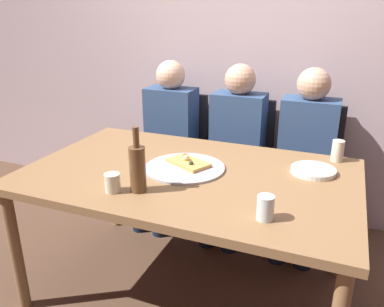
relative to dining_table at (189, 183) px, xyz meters
The scene contains 16 objects.
ground_plane 0.66m from the dining_table, ahead, with size 8.00×8.00×0.00m, color #513828.
back_wall 1.31m from the dining_table, 90.00° to the left, with size 6.00×0.10×2.60m, color #B29EA3.
dining_table is the anchor object (origin of this frame).
pizza_tray 0.08m from the dining_table, 141.49° to the left, with size 0.41×0.41×0.01m, color #ADADB2.
pizza_slice_last 0.12m from the dining_table, 115.67° to the left, with size 0.25×0.21×0.05m.
wine_bottle 0.36m from the dining_table, 113.93° to the right, with size 0.07×0.07×0.30m.
tumbler_near 0.83m from the dining_table, 32.64° to the left, with size 0.06×0.06×0.12m, color beige.
tumbler_far 0.57m from the dining_table, 35.61° to the right, with size 0.07×0.07×0.10m, color silver.
wine_glass 0.42m from the dining_table, 124.64° to the right, with size 0.07×0.07×0.09m, color beige.
plate_stack 0.63m from the dining_table, 20.60° to the left, with size 0.22×0.22×0.02m, color white.
chair_left 1.05m from the dining_table, 118.33° to the left, with size 0.44×0.44×0.90m.
chair_middle 0.93m from the dining_table, 88.70° to the left, with size 0.44×0.44×0.90m.
chair_right 1.05m from the dining_table, 61.59° to the left, with size 0.44×0.44×0.90m.
guest_in_sweater 0.91m from the dining_table, 122.86° to the left, with size 0.36×0.56×1.17m.
guest_in_beanie 0.77m from the dining_table, 88.44° to the left, with size 0.36×0.56×1.17m.
guest_by_wall 0.91m from the dining_table, 57.06° to the left, with size 0.36×0.56×1.17m.
Camera 1 is at (0.69, -1.66, 1.50)m, focal length 35.86 mm.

